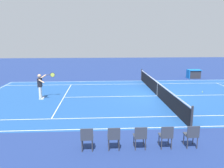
# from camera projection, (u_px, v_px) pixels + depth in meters

# --- Properties ---
(ground_plane) EXTENTS (60.00, 60.00, 0.00)m
(ground_plane) POSITION_uv_depth(u_px,v_px,m) (157.00, 96.00, 15.51)
(ground_plane) COLOR navy
(court_slab) EXTENTS (24.20, 11.40, 0.00)m
(court_slab) POSITION_uv_depth(u_px,v_px,m) (157.00, 96.00, 15.51)
(court_slab) COLOR #1E4C93
(court_slab) RESTS_ON ground_plane
(court_line_markings) EXTENTS (23.85, 11.05, 0.01)m
(court_line_markings) POSITION_uv_depth(u_px,v_px,m) (157.00, 96.00, 15.51)
(court_line_markings) COLOR white
(court_line_markings) RESTS_ON ground_plane
(tennis_net) EXTENTS (0.10, 11.70, 1.08)m
(tennis_net) POSITION_uv_depth(u_px,v_px,m) (157.00, 89.00, 15.41)
(tennis_net) COLOR #2D2D33
(tennis_net) RESTS_ON ground_plane
(tennis_player_near) EXTENTS (1.05, 0.78, 1.70)m
(tennis_player_near) POSITION_uv_depth(u_px,v_px,m) (41.00, 85.00, 14.58)
(tennis_player_near) COLOR white
(tennis_player_near) RESTS_ON ground_plane
(tennis_ball) EXTENTS (0.07, 0.07, 0.07)m
(tennis_ball) POSITION_uv_depth(u_px,v_px,m) (202.00, 92.00, 16.49)
(tennis_ball) COLOR #CCE01E
(tennis_ball) RESTS_ON ground_plane
(spectator_chair_0) EXTENTS (0.44, 0.44, 0.88)m
(spectator_chair_0) POSITION_uv_depth(u_px,v_px,m) (192.00, 134.00, 8.13)
(spectator_chair_0) COLOR #38383D
(spectator_chair_0) RESTS_ON ground_plane
(spectator_chair_1) EXTENTS (0.44, 0.44, 0.88)m
(spectator_chair_1) POSITION_uv_depth(u_px,v_px,m) (166.00, 135.00, 8.08)
(spectator_chair_1) COLOR #38383D
(spectator_chair_1) RESTS_ON ground_plane
(spectator_chair_2) EXTENTS (0.44, 0.44, 0.88)m
(spectator_chair_2) POSITION_uv_depth(u_px,v_px,m) (140.00, 136.00, 8.02)
(spectator_chair_2) COLOR #38383D
(spectator_chair_2) RESTS_ON ground_plane
(spectator_chair_3) EXTENTS (0.44, 0.44, 0.88)m
(spectator_chair_3) POSITION_uv_depth(u_px,v_px,m) (114.00, 136.00, 7.97)
(spectator_chair_3) COLOR #38383D
(spectator_chair_3) RESTS_ON ground_plane
(spectator_chair_4) EXTENTS (0.44, 0.44, 0.88)m
(spectator_chair_4) POSITION_uv_depth(u_px,v_px,m) (87.00, 137.00, 7.91)
(spectator_chair_4) COLOR #38383D
(spectator_chair_4) RESTS_ON ground_plane
(equipment_cart_tarped) EXTENTS (1.25, 0.84, 0.85)m
(equipment_cart_tarped) POSITION_uv_depth(u_px,v_px,m) (194.00, 74.00, 22.17)
(equipment_cart_tarped) COLOR #2D2D33
(equipment_cart_tarped) RESTS_ON ground_plane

